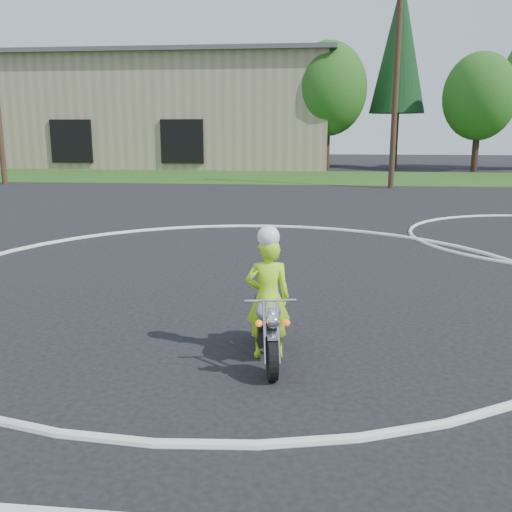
# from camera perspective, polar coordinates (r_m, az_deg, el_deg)

# --- Properties ---
(ground) EXTENTS (120.00, 120.00, 0.00)m
(ground) POSITION_cam_1_polar(r_m,az_deg,el_deg) (8.21, -4.30, -7.60)
(ground) COLOR black
(ground) RESTS_ON ground
(grass_strip) EXTENTS (120.00, 10.00, 0.02)m
(grass_strip) POSITION_cam_1_polar(r_m,az_deg,el_deg) (34.72, 3.82, 7.88)
(grass_strip) COLOR #1E4714
(grass_strip) RESTS_ON ground
(course_markings) EXTENTS (19.05, 19.05, 0.12)m
(course_markings) POSITION_cam_1_polar(r_m,az_deg,el_deg) (12.28, 9.44, -0.88)
(course_markings) COLOR silver
(course_markings) RESTS_ON ground
(primary_motorcycle) EXTENTS (0.60, 1.72, 0.91)m
(primary_motorcycle) POSITION_cam_1_polar(r_m,az_deg,el_deg) (7.10, 1.16, -7.04)
(primary_motorcycle) COLOR black
(primary_motorcycle) RESTS_ON ground
(rider_primary_grp) EXTENTS (0.62, 0.46, 1.69)m
(rider_primary_grp) POSITION_cam_1_polar(r_m,az_deg,el_deg) (7.11, 1.20, -3.86)
(rider_primary_grp) COLOR #B2FF1A
(rider_primary_grp) RESTS_ON ground
(traffic_cones) EXTENTS (22.28, 14.02, 0.30)m
(traffic_cones) POSITION_cam_1_polar(r_m,az_deg,el_deg) (11.24, 17.15, -1.86)
(traffic_cones) COLOR #D55B0B
(traffic_cones) RESTS_ON ground
(warehouse) EXTENTS (41.00, 17.00, 8.30)m
(warehouse) POSITION_cam_1_polar(r_m,az_deg,el_deg) (51.40, -16.52, 13.55)
(warehouse) COLOR tan
(warehouse) RESTS_ON ground
(utility_poles) EXTENTS (41.60, 1.12, 10.00)m
(utility_poles) POSITION_cam_1_polar(r_m,az_deg,el_deg) (28.90, 13.85, 16.92)
(utility_poles) COLOR #473321
(utility_poles) RESTS_ON ground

